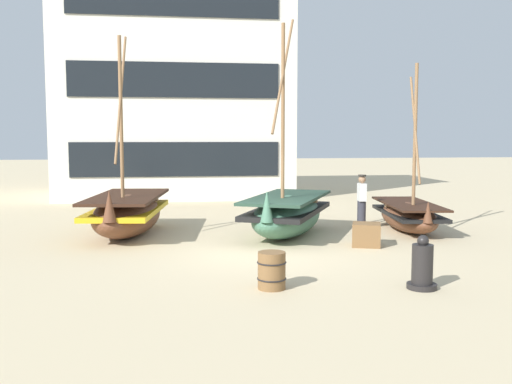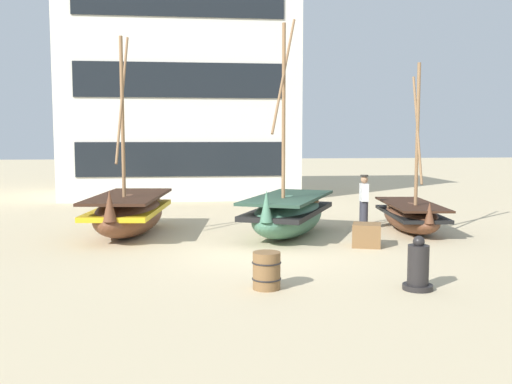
% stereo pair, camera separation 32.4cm
% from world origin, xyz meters
% --- Properties ---
extents(ground_plane, '(120.00, 120.00, 0.00)m').
position_xyz_m(ground_plane, '(0.00, 0.00, 0.00)').
color(ground_plane, '#CCB78E').
extents(fishing_boat_near_left, '(3.38, 4.62, 6.19)m').
position_xyz_m(fishing_boat_near_left, '(1.06, 2.23, 0.65)').
color(fishing_boat_near_left, '#427056').
rests_on(fishing_boat_near_left, ground).
extents(fishing_boat_centre_large, '(2.32, 4.60, 5.69)m').
position_xyz_m(fishing_boat_centre_large, '(-3.49, 2.97, 0.65)').
color(fishing_boat_centre_large, brown).
rests_on(fishing_boat_centre_large, ground).
extents(fishing_boat_far_right, '(1.80, 3.93, 4.95)m').
position_xyz_m(fishing_boat_far_right, '(4.89, 2.64, 0.49)').
color(fishing_boat_far_right, brown).
rests_on(fishing_boat_far_right, ground).
extents(fisherman_by_hull, '(0.26, 0.38, 1.68)m').
position_xyz_m(fisherman_by_hull, '(3.55, 3.06, 0.83)').
color(fisherman_by_hull, '#33333D').
rests_on(fisherman_by_hull, ground).
extents(capstan_winch, '(0.56, 0.56, 1.02)m').
position_xyz_m(capstan_winch, '(2.50, -3.76, 0.41)').
color(capstan_winch, black).
rests_on(capstan_winch, ground).
extents(wooden_barrel, '(0.56, 0.56, 0.70)m').
position_xyz_m(wooden_barrel, '(-0.30, -3.39, 0.35)').
color(wooden_barrel, brown).
rests_on(wooden_barrel, ground).
extents(cargo_crate, '(0.91, 0.91, 0.60)m').
position_xyz_m(cargo_crate, '(2.83, 0.45, 0.30)').
color(cargo_crate, brown).
rests_on(cargo_crate, ground).
extents(harbor_building_main, '(11.09, 6.67, 10.47)m').
position_xyz_m(harbor_building_main, '(-2.11, 14.45, 5.25)').
color(harbor_building_main, silver).
rests_on(harbor_building_main, ground).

